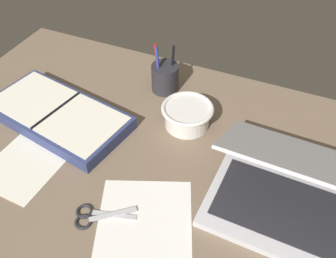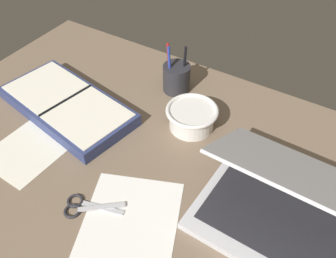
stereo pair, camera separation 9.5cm
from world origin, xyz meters
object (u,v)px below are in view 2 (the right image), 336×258
laptop (280,205)px  scissors (81,206)px  planner (67,105)px  bowl (192,117)px  pen_cup (176,78)px

laptop → scissors: (-39.07, -20.69, -4.69)cm
planner → laptop: bearing=7.5°
laptop → bowl: size_ratio=2.40×
laptop → pen_cup: (-42.85, 28.56, -0.48)cm
laptop → bowl: laptop is taller
laptop → bowl: (-30.63, 16.25, -1.45)cm
laptop → scissors: laptop is taller
pen_cup → scissors: 49.57cm
planner → scissors: (25.77, -23.81, -1.63)cm
laptop → scissors: size_ratio=2.53×
bowl → pen_cup: bearing=134.8°
laptop → pen_cup: laptop is taller
bowl → pen_cup: size_ratio=0.90×
planner → scissors: bearing=-32.5°
bowl → planner: bearing=-159.0°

